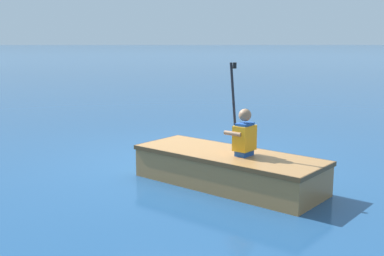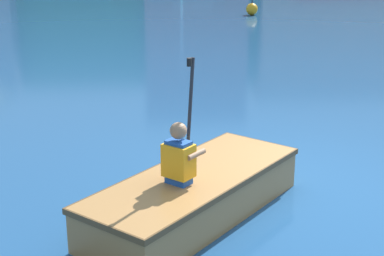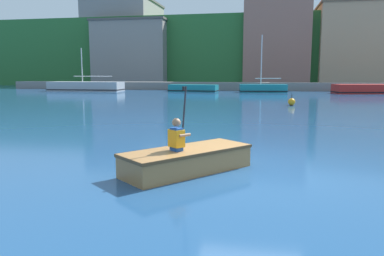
% 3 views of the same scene
% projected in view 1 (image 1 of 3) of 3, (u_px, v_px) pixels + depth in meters
% --- Properties ---
extents(ground_plane, '(300.00, 300.00, 0.00)m').
position_uv_depth(ground_plane, '(181.00, 163.00, 7.99)').
color(ground_plane, navy).
extents(rowboat_foreground, '(2.51, 2.73, 0.47)m').
position_uv_depth(rowboat_foreground, '(225.00, 166.00, 6.74)').
color(rowboat_foreground, '#A3703D').
rests_on(rowboat_foreground, ground).
extents(person_paddler, '(0.46, 0.46, 1.25)m').
position_uv_depth(person_paddler, '(244.00, 134.00, 6.46)').
color(person_paddler, '#1E4CA5').
rests_on(person_paddler, rowboat_foreground).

